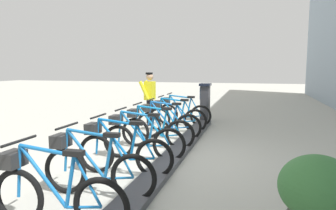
{
  "coord_description": "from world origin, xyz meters",
  "views": [
    {
      "loc": [
        -1.51,
        5.79,
        1.83
      ],
      "look_at": [
        0.5,
        -1.44,
        0.9
      ],
      "focal_mm": 32.92,
      "sensor_mm": 36.0,
      "label": 1
    }
  ],
  "objects_px": {
    "bike_docked_6": "(93,167)",
    "bike_docked_0": "(182,112)",
    "bike_docked_2": "(165,122)",
    "planter_bush": "(317,198)",
    "bike_docked_3": "(154,129)",
    "bike_docked_7": "(52,193)",
    "bike_docked_5": "(120,150)",
    "worker_near_rack": "(150,97)",
    "bike_docked_4": "(140,138)",
    "bike_docked_1": "(174,117)",
    "payment_kiosk": "(205,102)"
  },
  "relations": [
    {
      "from": "bike_docked_4",
      "to": "bike_docked_7",
      "type": "height_order",
      "value": "same"
    },
    {
      "from": "bike_docked_6",
      "to": "planter_bush",
      "type": "height_order",
      "value": "bike_docked_6"
    },
    {
      "from": "bike_docked_7",
      "to": "planter_bush",
      "type": "relative_size",
      "value": 1.77
    },
    {
      "from": "bike_docked_7",
      "to": "bike_docked_6",
      "type": "bearing_deg",
      "value": -90.0
    },
    {
      "from": "bike_docked_2",
      "to": "bike_docked_4",
      "type": "bearing_deg",
      "value": 90.0
    },
    {
      "from": "bike_docked_4",
      "to": "payment_kiosk",
      "type": "bearing_deg",
      "value": -96.89
    },
    {
      "from": "bike_docked_6",
      "to": "planter_bush",
      "type": "relative_size",
      "value": 1.77
    },
    {
      "from": "planter_bush",
      "to": "bike_docked_3",
      "type": "bearing_deg",
      "value": -49.98
    },
    {
      "from": "planter_bush",
      "to": "bike_docked_7",
      "type": "bearing_deg",
      "value": 7.64
    },
    {
      "from": "bike_docked_7",
      "to": "worker_near_rack",
      "type": "distance_m",
      "value": 6.3
    },
    {
      "from": "bike_docked_3",
      "to": "worker_near_rack",
      "type": "xyz_separation_m",
      "value": [
        0.97,
        -2.53,
        0.48
      ]
    },
    {
      "from": "bike_docked_5",
      "to": "worker_near_rack",
      "type": "distance_m",
      "value": 4.5
    },
    {
      "from": "worker_near_rack",
      "to": "bike_docked_3",
      "type": "bearing_deg",
      "value": 111.02
    },
    {
      "from": "bike_docked_1",
      "to": "bike_docked_3",
      "type": "distance_m",
      "value": 1.84
    },
    {
      "from": "bike_docked_2",
      "to": "bike_docked_6",
      "type": "xyz_separation_m",
      "value": [
        0.0,
        3.68,
        0.0
      ]
    },
    {
      "from": "bike_docked_4",
      "to": "bike_docked_6",
      "type": "xyz_separation_m",
      "value": [
        0.0,
        1.84,
        0.0
      ]
    },
    {
      "from": "bike_docked_6",
      "to": "bike_docked_7",
      "type": "distance_m",
      "value": 0.92
    },
    {
      "from": "bike_docked_6",
      "to": "bike_docked_5",
      "type": "bearing_deg",
      "value": -90.0
    },
    {
      "from": "payment_kiosk",
      "to": "bike_docked_6",
      "type": "xyz_separation_m",
      "value": [
        0.57,
        6.57,
        -0.24
      ]
    },
    {
      "from": "bike_docked_3",
      "to": "bike_docked_2",
      "type": "bearing_deg",
      "value": -90.0
    },
    {
      "from": "bike_docked_4",
      "to": "bike_docked_2",
      "type": "bearing_deg",
      "value": -90.0
    },
    {
      "from": "bike_docked_2",
      "to": "bike_docked_4",
      "type": "distance_m",
      "value": 1.84
    },
    {
      "from": "bike_docked_1",
      "to": "payment_kiosk",
      "type": "bearing_deg",
      "value": -106.19
    },
    {
      "from": "bike_docked_5",
      "to": "bike_docked_1",
      "type": "bearing_deg",
      "value": -90.0
    },
    {
      "from": "bike_docked_0",
      "to": "worker_near_rack",
      "type": "distance_m",
      "value": 1.11
    },
    {
      "from": "bike_docked_1",
      "to": "bike_docked_6",
      "type": "bearing_deg",
      "value": 90.0
    },
    {
      "from": "bike_docked_2",
      "to": "planter_bush",
      "type": "xyz_separation_m",
      "value": [
        -2.78,
        4.23,
        0.11
      ]
    },
    {
      "from": "bike_docked_2",
      "to": "bike_docked_6",
      "type": "height_order",
      "value": "same"
    },
    {
      "from": "bike_docked_3",
      "to": "bike_docked_7",
      "type": "relative_size",
      "value": 1.0
    },
    {
      "from": "bike_docked_3",
      "to": "planter_bush",
      "type": "bearing_deg",
      "value": 130.02
    },
    {
      "from": "bike_docked_1",
      "to": "worker_near_rack",
      "type": "height_order",
      "value": "worker_near_rack"
    },
    {
      "from": "bike_docked_0",
      "to": "bike_docked_7",
      "type": "xyz_separation_m",
      "value": [
        0.0,
        6.44,
        0.0
      ]
    },
    {
      "from": "bike_docked_6",
      "to": "planter_bush",
      "type": "distance_m",
      "value": 2.83
    },
    {
      "from": "bike_docked_7",
      "to": "worker_near_rack",
      "type": "xyz_separation_m",
      "value": [
        0.97,
        -6.21,
        0.48
      ]
    },
    {
      "from": "bike_docked_7",
      "to": "worker_near_rack",
      "type": "relative_size",
      "value": 1.04
    },
    {
      "from": "bike_docked_4",
      "to": "bike_docked_7",
      "type": "xyz_separation_m",
      "value": [
        0.0,
        2.76,
        0.0
      ]
    },
    {
      "from": "bike_docked_0",
      "to": "planter_bush",
      "type": "bearing_deg",
      "value": 114.59
    },
    {
      "from": "worker_near_rack",
      "to": "planter_bush",
      "type": "distance_m",
      "value": 6.94
    },
    {
      "from": "worker_near_rack",
      "to": "payment_kiosk",
      "type": "bearing_deg",
      "value": -140.22
    },
    {
      "from": "payment_kiosk",
      "to": "bike_docked_6",
      "type": "bearing_deg",
      "value": 85.03
    },
    {
      "from": "bike_docked_6",
      "to": "bike_docked_0",
      "type": "bearing_deg",
      "value": -90.0
    },
    {
      "from": "bike_docked_2",
      "to": "worker_near_rack",
      "type": "height_order",
      "value": "worker_near_rack"
    },
    {
      "from": "bike_docked_6",
      "to": "worker_near_rack",
      "type": "distance_m",
      "value": 5.4
    },
    {
      "from": "payment_kiosk",
      "to": "bike_docked_7",
      "type": "xyz_separation_m",
      "value": [
        0.57,
        7.49,
        -0.24
      ]
    },
    {
      "from": "bike_docked_2",
      "to": "bike_docked_4",
      "type": "height_order",
      "value": "same"
    },
    {
      "from": "bike_docked_2",
      "to": "bike_docked_5",
      "type": "distance_m",
      "value": 2.76
    },
    {
      "from": "bike_docked_4",
      "to": "bike_docked_5",
      "type": "bearing_deg",
      "value": 90.0
    },
    {
      "from": "bike_docked_2",
      "to": "bike_docked_3",
      "type": "relative_size",
      "value": 1.0
    },
    {
      "from": "bike_docked_2",
      "to": "planter_bush",
      "type": "relative_size",
      "value": 1.77
    },
    {
      "from": "payment_kiosk",
      "to": "worker_near_rack",
      "type": "height_order",
      "value": "worker_near_rack"
    }
  ]
}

